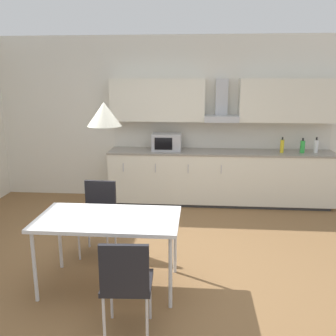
% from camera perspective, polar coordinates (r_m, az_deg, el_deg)
% --- Properties ---
extents(ground_plane, '(8.85, 8.05, 0.02)m').
position_cam_1_polar(ground_plane, '(4.33, -3.18, -15.27)').
color(ground_plane, brown).
extents(wall_back, '(7.08, 0.10, 2.77)m').
position_cam_1_polar(wall_back, '(6.55, -0.06, 7.50)').
color(wall_back, silver).
rests_on(wall_back, ground_plane).
extents(kitchen_counter, '(3.70, 0.64, 0.90)m').
position_cam_1_polar(kitchen_counter, '(6.36, 7.89, -1.38)').
color(kitchen_counter, '#333333').
rests_on(kitchen_counter, ground_plane).
extents(backsplash_tile, '(3.68, 0.02, 0.45)m').
position_cam_1_polar(backsplash_tile, '(6.51, 7.94, 5.02)').
color(backsplash_tile, silver).
rests_on(backsplash_tile, kitchen_counter).
extents(upper_wall_cabinets, '(3.68, 0.40, 0.69)m').
position_cam_1_polar(upper_wall_cabinets, '(6.30, 8.20, 10.12)').
color(upper_wall_cabinets, silver).
extents(microwave, '(0.48, 0.35, 0.28)m').
position_cam_1_polar(microwave, '(6.24, -0.19, 3.98)').
color(microwave, '#ADADB2').
rests_on(microwave, kitchen_counter).
extents(bottle_green, '(0.07, 0.07, 0.24)m').
position_cam_1_polar(bottle_green, '(6.42, 19.81, 3.09)').
color(bottle_green, green).
rests_on(bottle_green, kitchen_counter).
extents(bottle_white, '(0.07, 0.07, 0.25)m').
position_cam_1_polar(bottle_white, '(6.50, 21.62, 3.12)').
color(bottle_white, white).
rests_on(bottle_white, kitchen_counter).
extents(bottle_yellow, '(0.06, 0.06, 0.25)m').
position_cam_1_polar(bottle_yellow, '(6.33, 16.99, 3.23)').
color(bottle_yellow, yellow).
rests_on(bottle_yellow, kitchen_counter).
extents(dining_table, '(1.40, 0.77, 0.75)m').
position_cam_1_polar(dining_table, '(3.77, -9.06, -8.12)').
color(dining_table, white).
rests_on(dining_table, ground_plane).
extents(chair_near_right, '(0.42, 0.42, 0.87)m').
position_cam_1_polar(chair_near_right, '(3.10, -6.42, -16.43)').
color(chair_near_right, black).
rests_on(chair_near_right, ground_plane).
extents(chair_far_left, '(0.42, 0.42, 0.87)m').
position_cam_1_polar(chair_far_left, '(4.60, -10.53, -6.32)').
color(chair_far_left, black).
rests_on(chair_far_left, ground_plane).
extents(pendant_lamp, '(0.32, 0.32, 0.22)m').
position_cam_1_polar(pendant_lamp, '(3.53, -9.71, 8.08)').
color(pendant_lamp, silver).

